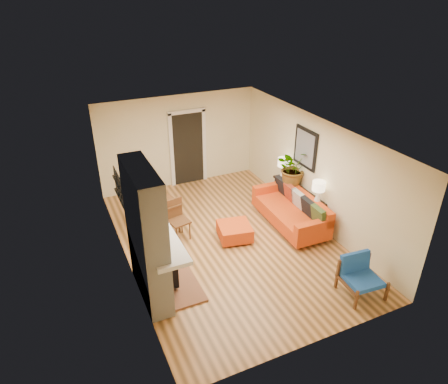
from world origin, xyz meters
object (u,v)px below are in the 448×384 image
(lamp_far, at_px, (283,165))
(lamp_near, at_px, (318,190))
(houseplant, at_px, (293,167))
(sofa, at_px, (293,210))
(ottoman, at_px, (235,231))
(console_table, at_px, (298,194))
(dining_table, at_px, (161,205))
(blue_chair, at_px, (360,274))

(lamp_far, bearing_deg, lamp_near, -90.00)
(lamp_far, bearing_deg, houseplant, -91.26)
(sofa, height_order, lamp_near, lamp_near)
(ottoman, bearing_deg, console_table, 9.82)
(sofa, height_order, console_table, sofa)
(ottoman, height_order, dining_table, dining_table)
(blue_chair, distance_m, dining_table, 4.60)
(blue_chair, xyz_separation_m, houseplant, (0.52, 3.15, 0.79))
(sofa, height_order, ottoman, sofa)
(ottoman, bearing_deg, sofa, 0.54)
(blue_chair, height_order, lamp_near, lamp_near)
(sofa, relative_size, dining_table, 1.23)
(blue_chair, xyz_separation_m, lamp_near, (0.53, 2.12, 0.66))
(sofa, height_order, houseplant, houseplant)
(dining_table, distance_m, houseplant, 3.34)
(dining_table, relative_size, houseplant, 1.90)
(dining_table, height_order, lamp_near, lamp_near)
(sofa, bearing_deg, lamp_far, 72.33)
(sofa, distance_m, ottoman, 1.58)
(dining_table, height_order, console_table, dining_table)
(dining_table, xyz_separation_m, lamp_near, (3.26, -1.59, 0.44))
(ottoman, height_order, blue_chair, blue_chair)
(sofa, height_order, lamp_far, lamp_far)
(blue_chair, height_order, lamp_far, lamp_far)
(sofa, distance_m, dining_table, 3.15)
(dining_table, height_order, lamp_far, lamp_far)
(dining_table, distance_m, lamp_far, 3.29)
(lamp_near, bearing_deg, console_table, 90.00)
(console_table, bearing_deg, houseplant, 92.02)
(console_table, relative_size, houseplant, 1.95)
(lamp_near, relative_size, lamp_far, 1.00)
(blue_chair, relative_size, lamp_far, 1.43)
(blue_chair, distance_m, lamp_near, 2.28)
(lamp_far, height_order, houseplant, houseplant)
(sofa, relative_size, lamp_far, 4.10)
(ottoman, distance_m, console_table, 1.96)
(sofa, bearing_deg, ottoman, -179.46)
(ottoman, xyz_separation_m, dining_table, (-1.36, 1.17, 0.41))
(ottoman, distance_m, blue_chair, 2.89)
(lamp_near, relative_size, houseplant, 0.57)
(houseplant, bearing_deg, blue_chair, -99.41)
(dining_table, xyz_separation_m, console_table, (3.26, -0.84, -0.04))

